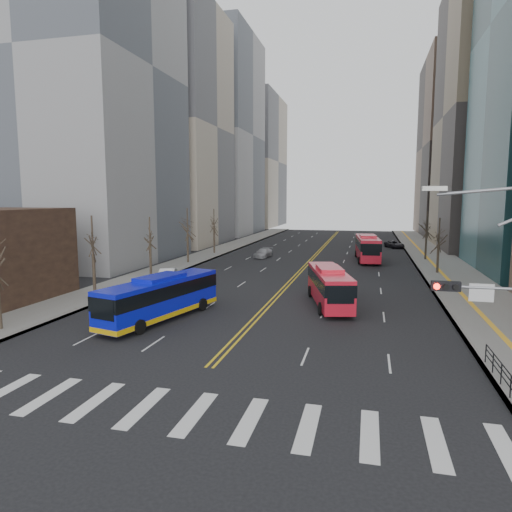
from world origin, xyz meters
TOP-DOWN VIEW (x-y plane):
  - ground at (0.00, 0.00)m, footprint 220.00×220.00m
  - sidewalk_right at (17.50, 45.00)m, footprint 7.00×130.00m
  - sidewalk_left at (-16.50, 45.00)m, footprint 5.00×130.00m
  - crosswalk at (0.00, 0.00)m, footprint 26.70×4.00m
  - centerline at (0.00, 55.00)m, footprint 0.55×100.00m
  - office_towers at (0.12, 68.51)m, footprint 83.00×134.00m
  - pedestrian_railing at (14.30, 6.00)m, footprint 0.06×6.06m
  - street_trees at (-7.18, 34.55)m, footprint 35.20×47.20m
  - blue_bus at (-6.73, 13.32)m, footprint 5.06×11.56m
  - red_bus_near at (4.92, 20.84)m, footprint 4.80×10.47m
  - red_bus_far at (7.87, 49.57)m, footprint 3.73×11.95m
  - car_white at (-12.50, 26.81)m, footprint 2.82×4.83m
  - car_dark_mid at (8.32, 46.66)m, footprint 2.27×4.63m
  - car_silver at (-7.34, 49.42)m, footprint 2.41×4.84m
  - car_dark_far at (12.50, 67.84)m, footprint 3.73×5.13m

SIDE VIEW (x-z plane):
  - ground at x=0.00m, z-range 0.00..0.00m
  - crosswalk at x=0.00m, z-range 0.00..0.01m
  - centerline at x=0.00m, z-range 0.00..0.01m
  - sidewalk_right at x=17.50m, z-range 0.00..0.15m
  - sidewalk_left at x=-16.50m, z-range 0.00..0.15m
  - car_dark_far at x=12.50m, z-range 0.00..1.30m
  - car_silver at x=-7.34m, z-range 0.00..1.35m
  - car_white at x=-12.50m, z-range 0.00..1.51m
  - car_dark_mid at x=8.32m, z-range 0.00..1.52m
  - pedestrian_railing at x=14.30m, z-range 0.31..1.33m
  - blue_bus at x=-6.73m, z-range 0.08..3.39m
  - red_bus_near at x=4.92m, z-range 0.19..3.45m
  - red_bus_far at x=7.87m, z-range 0.21..3.92m
  - street_trees at x=-7.18m, z-range 1.07..8.67m
  - office_towers at x=0.12m, z-range -5.08..52.92m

